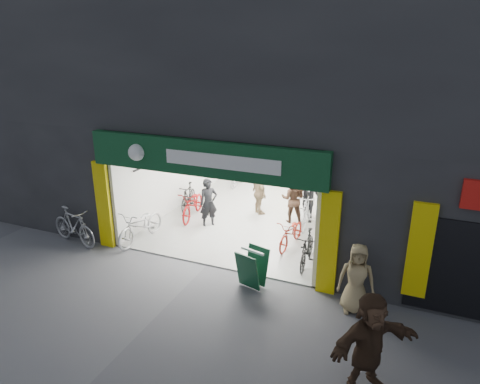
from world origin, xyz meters
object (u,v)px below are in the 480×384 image
Objects in this scene: bike_right_front at (307,249)px; pedestrian_near at (356,279)px; sandwich_board at (252,267)px; parked_bike at (74,226)px; bike_left_front at (141,225)px.

bike_right_front is 0.98× the size of pedestrian_near.
sandwich_board is at bearing 167.81° from pedestrian_near.
bike_left_front is at bearing -49.97° from parked_bike.
parked_bike is (-1.74, -0.91, 0.05)m from bike_left_front.
bike_left_front reaches higher than sandwich_board.
pedestrian_near is at bearing 13.57° from sandwich_board.
sandwich_board is at bearing -11.32° from bike_left_front.
parked_bike reaches higher than bike_left_front.
pedestrian_near reaches higher than sandwich_board.
bike_left_front is at bearing 159.30° from pedestrian_near.
bike_left_front is 1.97m from parked_bike.
pedestrian_near is at bearing -79.40° from parked_bike.
bike_right_front is at bearing -65.99° from parked_bike.
bike_left_front is 1.22× the size of pedestrian_near.
bike_left_front is 5.02m from bike_right_front.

